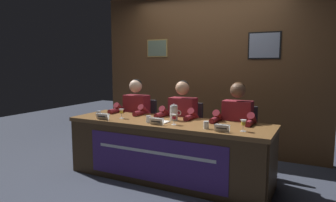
# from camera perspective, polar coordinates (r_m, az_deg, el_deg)

# --- Properties ---
(ground_plane) EXTENTS (12.00, 12.00, 0.00)m
(ground_plane) POSITION_cam_1_polar(r_m,az_deg,el_deg) (3.95, 0.00, -14.30)
(ground_plane) COLOR #383D4C
(wall_back_panelled) EXTENTS (3.76, 0.14, 2.60)m
(wall_back_panelled) POSITION_cam_1_polar(r_m,az_deg,el_deg) (4.96, 7.47, 5.46)
(wall_back_panelled) COLOR brown
(wall_back_panelled) RESTS_ON ground_plane
(conference_table) EXTENTS (2.56, 0.76, 0.73)m
(conference_table) POSITION_cam_1_polar(r_m,az_deg,el_deg) (3.71, -0.74, -7.77)
(conference_table) COLOR brown
(conference_table) RESTS_ON ground_plane
(chair_left) EXTENTS (0.44, 0.44, 0.89)m
(chair_left) POSITION_cam_1_polar(r_m,az_deg,el_deg) (4.65, -5.12, -5.49)
(chair_left) COLOR black
(chair_left) RESTS_ON ground_plane
(panelist_left) EXTENTS (0.51, 0.48, 1.22)m
(panelist_left) POSITION_cam_1_polar(r_m,az_deg,el_deg) (4.43, -6.53, -2.51)
(panelist_left) COLOR black
(panelist_left) RESTS_ON ground_plane
(nameplate_left) EXTENTS (0.18, 0.06, 0.08)m
(nameplate_left) POSITION_cam_1_polar(r_m,az_deg,el_deg) (3.92, -12.29, -2.88)
(nameplate_left) COLOR white
(nameplate_left) RESTS_ON conference_table
(juice_glass_left) EXTENTS (0.06, 0.06, 0.12)m
(juice_glass_left) POSITION_cam_1_polar(r_m,az_deg,el_deg) (3.95, -8.84, -2.04)
(juice_glass_left) COLOR white
(juice_glass_left) RESTS_ON conference_table
(water_cup_left) EXTENTS (0.06, 0.06, 0.08)m
(water_cup_left) POSITION_cam_1_polar(r_m,az_deg,el_deg) (4.09, -12.97, -2.50)
(water_cup_left) COLOR silver
(water_cup_left) RESTS_ON conference_table
(chair_center) EXTENTS (0.44, 0.44, 0.89)m
(chair_center) POSITION_cam_1_polar(r_m,az_deg,el_deg) (4.30, 3.46, -6.51)
(chair_center) COLOR black
(chair_center) RESTS_ON ground_plane
(panelist_center) EXTENTS (0.51, 0.48, 1.22)m
(panelist_center) POSITION_cam_1_polar(r_m,az_deg,el_deg) (4.07, 2.36, -3.34)
(panelist_center) COLOR black
(panelist_center) RESTS_ON ground_plane
(nameplate_center) EXTENTS (0.17, 0.06, 0.08)m
(nameplate_center) POSITION_cam_1_polar(r_m,az_deg,el_deg) (3.51, -2.18, -3.86)
(nameplate_center) COLOR white
(nameplate_center) RESTS_ON conference_table
(juice_glass_center) EXTENTS (0.06, 0.06, 0.12)m
(juice_glass_center) POSITION_cam_1_polar(r_m,az_deg,el_deg) (3.50, 1.13, -3.13)
(juice_glass_center) COLOR white
(juice_glass_center) RESTS_ON conference_table
(water_cup_center) EXTENTS (0.06, 0.06, 0.08)m
(water_cup_center) POSITION_cam_1_polar(r_m,az_deg,el_deg) (3.63, -3.71, -3.55)
(water_cup_center) COLOR silver
(water_cup_center) RESTS_ON conference_table
(chair_right) EXTENTS (0.44, 0.44, 0.89)m
(chair_right) POSITION_cam_1_polar(r_m,az_deg,el_deg) (4.07, 13.32, -7.50)
(chair_right) COLOR black
(chair_right) RESTS_ON ground_plane
(panelist_right) EXTENTS (0.51, 0.48, 1.22)m
(panelist_right) POSITION_cam_1_polar(r_m,az_deg,el_deg) (3.82, 12.71, -4.20)
(panelist_right) COLOR black
(panelist_right) RESTS_ON ground_plane
(nameplate_right) EXTENTS (0.16, 0.06, 0.08)m
(nameplate_right) POSITION_cam_1_polar(r_m,az_deg,el_deg) (3.19, 10.21, -5.08)
(nameplate_right) COLOR white
(nameplate_right) RESTS_ON conference_table
(juice_glass_right) EXTENTS (0.06, 0.06, 0.12)m
(juice_glass_right) POSITION_cam_1_polar(r_m,az_deg,el_deg) (3.25, 14.10, -4.13)
(juice_glass_right) COLOR white
(juice_glass_right) RESTS_ON conference_table
(water_cup_right) EXTENTS (0.06, 0.06, 0.08)m
(water_cup_right) POSITION_cam_1_polar(r_m,az_deg,el_deg) (3.32, 7.26, -4.61)
(water_cup_right) COLOR silver
(water_cup_right) RESTS_ON conference_table
(water_pitcher_central) EXTENTS (0.15, 0.10, 0.21)m
(water_pitcher_central) POSITION_cam_1_polar(r_m,az_deg,el_deg) (3.77, 1.14, -2.25)
(water_pitcher_central) COLOR silver
(water_pitcher_central) RESTS_ON conference_table
(document_stack_center) EXTENTS (0.21, 0.15, 0.01)m
(document_stack_center) POSITION_cam_1_polar(r_m,az_deg,el_deg) (3.67, -1.50, -3.94)
(document_stack_center) COLOR white
(document_stack_center) RESTS_ON conference_table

